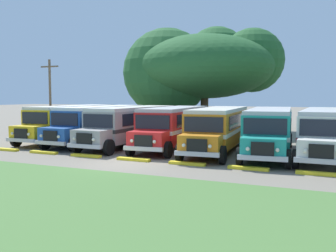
# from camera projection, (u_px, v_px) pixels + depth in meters

# --- Properties ---
(ground_plane) EXTENTS (220.00, 220.00, 0.00)m
(ground_plane) POSITION_uv_depth(u_px,v_px,m) (124.00, 164.00, 20.24)
(ground_plane) COLOR slate
(foreground_grass_strip) EXTENTS (80.00, 10.60, 0.01)m
(foreground_grass_strip) POSITION_uv_depth(u_px,v_px,m) (19.00, 197.00, 13.54)
(foreground_grass_strip) COLOR #4C7538
(foreground_grass_strip) RESTS_ON ground_plane
(parked_bus_slot_0) EXTENTS (3.09, 10.89, 2.82)m
(parked_bus_slot_0) POSITION_uv_depth(u_px,v_px,m) (71.00, 121.00, 30.98)
(parked_bus_slot_0) COLOR yellow
(parked_bus_slot_0) RESTS_ON ground_plane
(parked_bus_slot_1) EXTENTS (2.70, 10.84, 2.82)m
(parked_bus_slot_1) POSITION_uv_depth(u_px,v_px,m) (101.00, 122.00, 29.41)
(parked_bus_slot_1) COLOR #23519E
(parked_bus_slot_1) RESTS_ON ground_plane
(parked_bus_slot_2) EXTENTS (2.81, 10.85, 2.82)m
(parked_bus_slot_2) POSITION_uv_depth(u_px,v_px,m) (132.00, 124.00, 27.82)
(parked_bus_slot_2) COLOR #9E9993
(parked_bus_slot_2) RESTS_ON ground_plane
(parked_bus_slot_3) EXTENTS (3.40, 10.95, 2.82)m
(parked_bus_slot_3) POSITION_uv_depth(u_px,v_px,m) (175.00, 125.00, 26.89)
(parked_bus_slot_3) COLOR red
(parked_bus_slot_3) RESTS_ON ground_plane
(parked_bus_slot_4) EXTENTS (3.47, 10.96, 2.82)m
(parked_bus_slot_4) POSITION_uv_depth(u_px,v_px,m) (219.00, 127.00, 24.97)
(parked_bus_slot_4) COLOR orange
(parked_bus_slot_4) RESTS_ON ground_plane
(parked_bus_slot_5) EXTENTS (3.59, 10.98, 2.82)m
(parked_bus_slot_5) POSITION_uv_depth(u_px,v_px,m) (270.00, 129.00, 23.66)
(parked_bus_slot_5) COLOR teal
(parked_bus_slot_5) RESTS_ON ground_plane
(parked_bus_slot_6) EXTENTS (2.74, 10.85, 2.82)m
(parked_bus_slot_6) POSITION_uv_depth(u_px,v_px,m) (325.00, 130.00, 22.62)
(parked_bus_slot_6) COLOR silver
(parked_bus_slot_6) RESTS_ON ground_plane
(curb_wheelstop_0) EXTENTS (2.00, 0.36, 0.15)m
(curb_wheelstop_0) POSITION_uv_depth(u_px,v_px,m) (6.00, 149.00, 25.09)
(curb_wheelstop_0) COLOR yellow
(curb_wheelstop_0) RESTS_ON ground_plane
(curb_wheelstop_1) EXTENTS (2.00, 0.36, 0.15)m
(curb_wheelstop_1) POSITION_uv_depth(u_px,v_px,m) (44.00, 152.00, 23.79)
(curb_wheelstop_1) COLOR yellow
(curb_wheelstop_1) RESTS_ON ground_plane
(curb_wheelstop_2) EXTENTS (2.00, 0.36, 0.15)m
(curb_wheelstop_2) POSITION_uv_depth(u_px,v_px,m) (86.00, 156.00, 22.50)
(curb_wheelstop_2) COLOR yellow
(curb_wheelstop_2) RESTS_ON ground_plane
(curb_wheelstop_3) EXTENTS (2.00, 0.36, 0.15)m
(curb_wheelstop_3) POSITION_uv_depth(u_px,v_px,m) (134.00, 159.00, 21.20)
(curb_wheelstop_3) COLOR yellow
(curb_wheelstop_3) RESTS_ON ground_plane
(curb_wheelstop_4) EXTENTS (2.00, 0.36, 0.15)m
(curb_wheelstop_4) POSITION_uv_depth(u_px,v_px,m) (187.00, 163.00, 19.90)
(curb_wheelstop_4) COLOR yellow
(curb_wheelstop_4) RESTS_ON ground_plane
(curb_wheelstop_5) EXTENTS (2.00, 0.36, 0.15)m
(curb_wheelstop_5) POSITION_uv_depth(u_px,v_px,m) (248.00, 168.00, 18.61)
(curb_wheelstop_5) COLOR yellow
(curb_wheelstop_5) RESTS_ON ground_plane
(curb_wheelstop_6) EXTENTS (2.00, 0.36, 0.15)m
(curb_wheelstop_6) POSITION_uv_depth(u_px,v_px,m) (319.00, 174.00, 17.31)
(curb_wheelstop_6) COLOR yellow
(curb_wheelstop_6) RESTS_ON ground_plane
(broad_shade_tree) EXTENTS (16.17, 15.06, 11.42)m
(broad_shade_tree) POSITION_uv_depth(u_px,v_px,m) (201.00, 67.00, 39.85)
(broad_shade_tree) COLOR brown
(broad_shade_tree) RESTS_ON ground_plane
(utility_pole) EXTENTS (1.80, 0.20, 6.70)m
(utility_pole) POSITION_uv_depth(u_px,v_px,m) (50.00, 96.00, 32.32)
(utility_pole) COLOR brown
(utility_pole) RESTS_ON ground_plane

